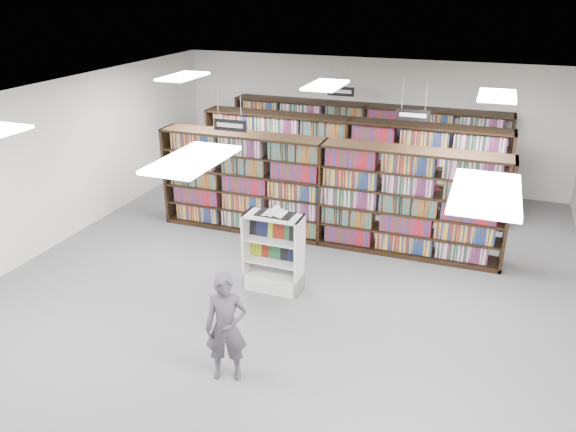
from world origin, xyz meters
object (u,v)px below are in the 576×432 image
(endcap_display, at_px, (275,263))
(open_book, at_px, (274,213))
(bookshelf_row_near, at_px, (323,192))
(shopper, at_px, (226,328))

(endcap_display, height_order, open_book, open_book)
(bookshelf_row_near, height_order, open_book, bookshelf_row_near)
(bookshelf_row_near, height_order, shopper, bookshelf_row_near)
(endcap_display, distance_m, open_book, 0.93)
(endcap_display, bearing_deg, bookshelf_row_near, 84.78)
(endcap_display, relative_size, open_book, 2.16)
(endcap_display, relative_size, shopper, 0.89)
(open_book, bearing_deg, bookshelf_row_near, 86.45)
(shopper, bearing_deg, open_book, 76.61)
(open_book, relative_size, shopper, 0.41)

